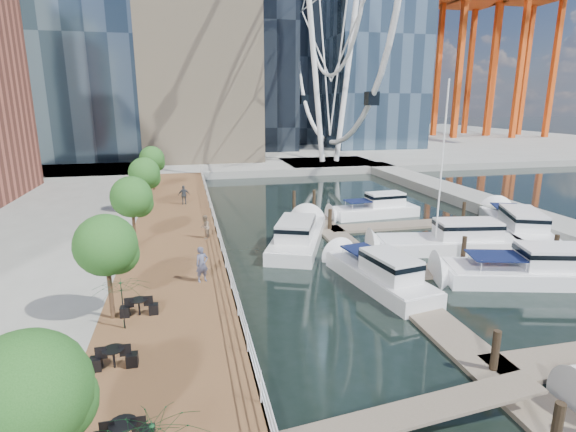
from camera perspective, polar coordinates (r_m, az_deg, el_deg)
The scene contains 17 objects.
ground at distance 19.72m, azimuth 13.59°, elevation -16.82°, with size 520.00×520.00×0.00m, color black.
boardwalk at distance 31.47m, azimuth -14.17°, elevation -3.84°, with size 6.00×60.00×1.00m, color brown.
seawall at distance 31.52m, azimuth -8.70°, elevation -3.53°, with size 0.25×60.00×1.00m, color #595954.
land_far at distance 117.63m, azimuth -9.09°, elevation 9.46°, with size 200.00×114.00×1.00m, color gray.
breakwater at distance 45.79m, azimuth 25.16°, elevation 0.87°, with size 4.00×60.00×1.00m, color gray.
pier at distance 71.13m, azimuth 5.26°, elevation 6.51°, with size 14.00×12.00×1.00m, color gray.
railing at distance 31.22m, azimuth -8.96°, elevation -1.75°, with size 0.10×60.00×1.05m, color white, non-canonical shape.
floating_docks at distance 31.11m, azimuth 18.75°, elevation -4.40°, with size 16.00×34.00×2.60m.
port_cranes at distance 134.39m, azimuth 22.50°, elevation 17.51°, with size 40.00×52.00×38.00m.
street_trees at distance 29.73m, azimuth -19.26°, elevation 2.30°, with size 2.60×42.60×4.60m.
cafe_tables at distance 15.80m, azimuth -20.75°, elevation -20.12°, with size 2.50×13.70×0.74m.
yacht_foreground at distance 29.71m, azimuth 28.72°, elevation -7.34°, with size 3.00×11.18×2.15m, color white, non-canonical shape.
pedestrian_near at distance 23.67m, azimuth -10.88°, elevation -6.05°, with size 0.68×0.45×1.87m, color #484A60.
pedestrian_mid at distance 31.04m, azimuth -10.50°, elevation -1.37°, with size 0.78×0.61×1.61m, color #85705C.
pedestrian_far at distance 41.78m, azimuth -13.07°, elevation 2.63°, with size 1.03×0.43×1.75m, color #2D3239.
moored_yachts at distance 32.76m, azimuth 18.58°, elevation -4.36°, with size 24.60×29.79×11.50m.
cafe_seating at distance 14.06m, azimuth -18.88°, elevation -21.03°, with size 4.71×12.17×2.31m.
Camera 1 is at (-7.98, -14.97, 10.06)m, focal length 28.00 mm.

